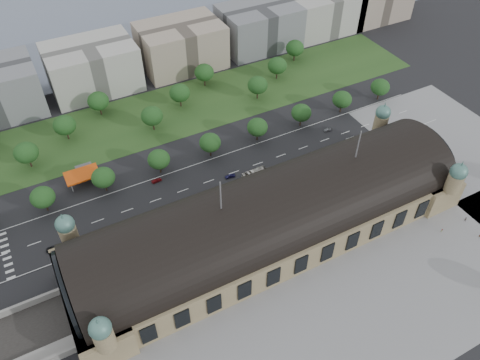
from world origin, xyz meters
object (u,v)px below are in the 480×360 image
petrol_station (84,172)px  parked_car_4 (103,246)px  traffic_car_6 (351,139)px  parked_car_6 (197,209)px  parked_car_5 (181,218)px  pedestrian_1 (480,236)px  traffic_car_3 (157,180)px  pedestrian_0 (442,230)px  traffic_car_4 (230,176)px  bus_west (211,194)px  bus_mid (234,190)px  traffic_car_2 (53,248)px  parked_car_3 (88,256)px  parked_car_2 (90,250)px  bus_east (254,173)px  parked_car_1 (81,262)px  pedestrian_2 (465,219)px  traffic_car_5 (328,130)px  parked_car_0 (95,247)px

petrol_station → parked_car_4: petrol_station is taller
traffic_car_6 → parked_car_6: parked_car_6 is taller
parked_car_5 → pedestrian_1: pedestrian_1 is taller
traffic_car_3 → parked_car_4: parked_car_4 is taller
petrol_station → pedestrian_0: bearing=-39.8°
traffic_car_3 → traffic_car_4: traffic_car_4 is taller
petrol_station → bus_west: (42.87, -36.03, -1.36)m
bus_mid → pedestrian_0: size_ratio=8.20×
traffic_car_2 → parked_car_3: 14.22m
parked_car_2 → bus_east: bearing=70.9°
parked_car_4 → parked_car_5: size_ratio=0.72×
parked_car_1 → pedestrian_1: bearing=29.6°
bus_east → bus_west: bearing=95.9°
parked_car_6 → traffic_car_4: bearing=98.0°
parked_car_1 → pedestrian_0: pedestrian_0 is taller
traffic_car_4 → bus_west: (-12.25, -6.83, 0.83)m
petrol_station → bus_mid: size_ratio=1.12×
bus_west → bus_mid: bearing=-108.2°
traffic_car_6 → pedestrian_1: size_ratio=2.92×
bus_mid → pedestrian_2: bearing=-122.1°
parked_car_4 → traffic_car_4: bearing=61.3°
parked_car_3 → traffic_car_5: bearing=78.5°
bus_west → bus_mid: size_ratio=0.91×
bus_west → traffic_car_6: bearing=-92.4°
traffic_car_4 → pedestrian_0: same height
parked_car_0 → parked_car_1: 7.57m
parked_car_5 → pedestrian_0: bearing=36.3°
traffic_car_2 → parked_car_2: (11.67, -6.69, -0.08)m
traffic_car_3 → parked_car_2: parked_car_2 is taller
traffic_car_4 → parked_car_0: (-61.47, -11.09, -0.07)m
parked_car_3 → pedestrian_0: bearing=46.2°
traffic_car_2 → parked_car_1: (7.44, -10.69, -0.01)m
bus_mid → bus_east: bus_mid is taller
traffic_car_3 → traffic_car_5: (85.01, -5.30, -0.00)m
parked_car_0 → bus_mid: bus_mid is taller
parked_car_2 → parked_car_5: 35.82m
bus_mid → pedestrian_2: 91.94m
petrol_station → traffic_car_5: petrol_station is taller
pedestrian_0 → pedestrian_2: pedestrian_2 is taller
traffic_car_3 → bus_mid: 33.54m
parked_car_2 → pedestrian_1: 146.16m
parked_car_2 → bus_east: 73.63m
parked_car_6 → pedestrian_1: (88.97, -62.45, 0.16)m
parked_car_0 → parked_car_1: parked_car_1 is taller
parked_car_0 → parked_car_4: bearing=51.6°
parked_car_3 → traffic_car_3: bearing=104.8°
parked_car_1 → pedestrian_2: pedestrian_2 is taller
parked_car_1 → parked_car_4: size_ratio=1.31×
traffic_car_3 → parked_car_6: size_ratio=0.82×
traffic_car_6 → parked_car_3: bearing=-79.3°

